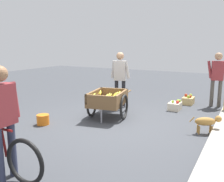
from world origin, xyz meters
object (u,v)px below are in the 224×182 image
plastic_bucket (43,120)px  apple_crate (188,100)px  fruit_cart (108,101)px  dog (207,121)px  bystander_person (217,75)px  vendor_person (120,75)px  cyclist_person (3,113)px  mixed_fruit_crate (175,106)px

plastic_bucket → apple_crate: 4.56m
fruit_cart → plastic_bucket: size_ratio=6.04×
dog → bystander_person: bystander_person is taller
bystander_person → apple_crate: bearing=-84.9°
dog → plastic_bucket: (1.24, -3.50, -0.15)m
dog → plastic_bucket: size_ratio=2.11×
vendor_person → dog: vendor_person is taller
vendor_person → apple_crate: 2.39m
apple_crate → cyclist_person: bearing=-12.1°
plastic_bucket → mixed_fruit_crate: mixed_fruit_crate is taller
bystander_person → mixed_fruit_crate: bearing=-44.0°
mixed_fruit_crate → apple_crate: bearing=169.2°
fruit_cart → dog: fruit_cart is taller
dog → mixed_fruit_crate: (-1.61, -1.11, -0.15)m
vendor_person → bystander_person: size_ratio=1.01×
mixed_fruit_crate → bystander_person: bystander_person is taller
cyclist_person → apple_crate: bearing=167.9°
dog → apple_crate: size_ratio=1.40×
plastic_bucket → bystander_person: size_ratio=0.18×
dog → mixed_fruit_crate: bearing=-145.5°
vendor_person → dog: size_ratio=2.67×
plastic_bucket → mixed_fruit_crate: (-2.85, 2.38, 0.00)m
fruit_cart → plastic_bucket: fruit_cart is taller
cyclist_person → vendor_person: bearing=-173.8°
vendor_person → cyclist_person: size_ratio=1.03×
fruit_cart → vendor_person: 1.27m
fruit_cart → dog: bearing=89.8°
dog → bystander_person: bearing=-176.8°
mixed_fruit_crate → bystander_person: bearing=136.0°
fruit_cart → apple_crate: size_ratio=4.01×
cyclist_person → dog: (-3.27, 2.18, -0.69)m
vendor_person → bystander_person: vendor_person is taller
vendor_person → apple_crate: vendor_person is taller
fruit_cart → mixed_fruit_crate: 2.11m
fruit_cart → cyclist_person: bearing=4.5°
dog → bystander_person: 2.71m
cyclist_person → plastic_bucket: 2.57m
dog → mixed_fruit_crate: size_ratio=1.40×
fruit_cart → apple_crate: fruit_cart is taller
fruit_cart → mixed_fruit_crate: fruit_cart is taller
cyclist_person → plastic_bucket: (-2.04, -1.31, -0.84)m
vendor_person → plastic_bucket: vendor_person is taller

